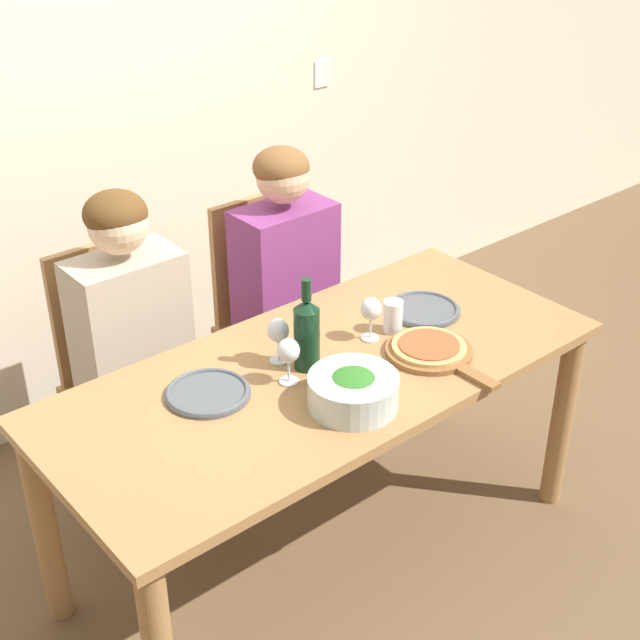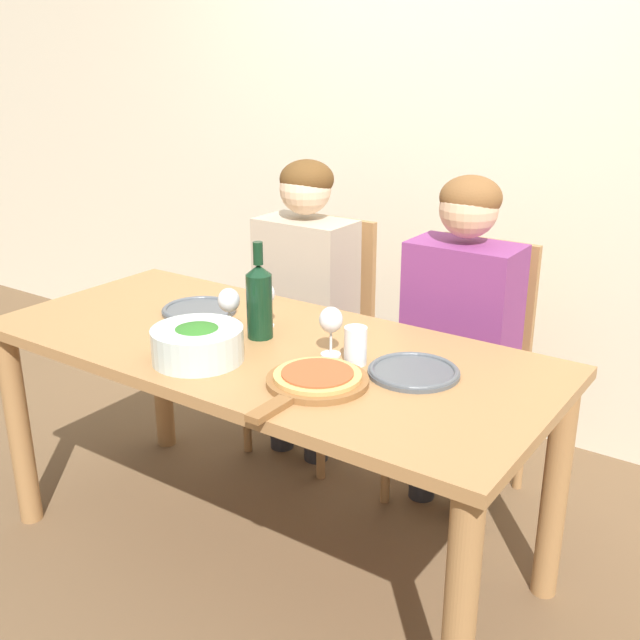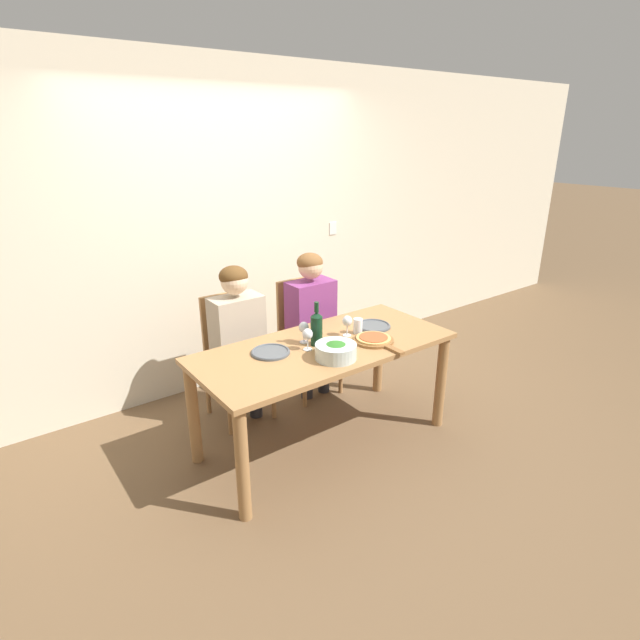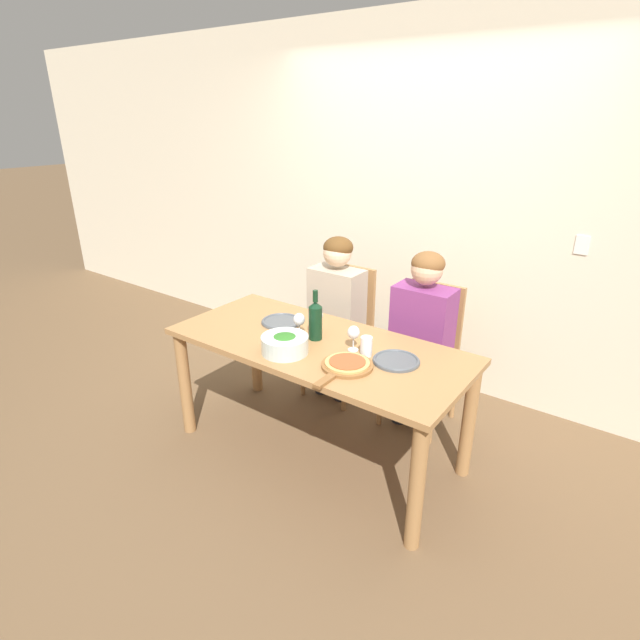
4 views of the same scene
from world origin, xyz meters
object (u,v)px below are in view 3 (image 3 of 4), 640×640
(wine_bottle, at_px, (317,328))
(pizza_on_board, at_px, (374,340))
(dinner_plate_left, at_px, (270,352))
(wine_glass_centre, at_px, (304,328))
(person_man, at_px, (312,312))
(wine_glass_right, at_px, (347,322))
(chair_right, at_px, (304,333))
(wine_glass_left, at_px, (308,335))
(water_tumbler, at_px, (358,326))
(dinner_plate_right, at_px, (373,326))
(broccoli_bowl, at_px, (336,351))
(person_woman, at_px, (238,330))
(chair_left, at_px, (233,353))

(wine_bottle, relative_size, pizza_on_board, 0.73)
(dinner_plate_left, xyz_separation_m, wine_glass_centre, (0.28, 0.01, 0.10))
(person_man, bearing_deg, wine_glass_right, -102.42)
(chair_right, distance_m, wine_glass_left, 0.98)
(water_tumbler, bearing_deg, dinner_plate_left, 173.43)
(dinner_plate_right, bearing_deg, person_man, 102.55)
(wine_glass_left, bearing_deg, chair_right, 56.62)
(broccoli_bowl, relative_size, wine_glass_left, 1.77)
(chair_right, xyz_separation_m, person_woman, (-0.68, -0.12, 0.22))
(wine_glass_centre, bearing_deg, wine_bottle, -60.36)
(chair_left, relative_size, chair_right, 1.00)
(chair_left, xyz_separation_m, chair_right, (0.68, 0.00, 0.00))
(wine_bottle, relative_size, wine_glass_left, 2.03)
(wine_bottle, height_order, pizza_on_board, wine_bottle)
(wine_glass_right, bearing_deg, person_man, 77.58)
(dinner_plate_left, bearing_deg, person_woman, 84.60)
(wine_glass_left, bearing_deg, broccoli_bowl, -72.80)
(wine_bottle, bearing_deg, person_woman, 114.17)
(water_tumbler, bearing_deg, chair_right, 86.69)
(chair_left, xyz_separation_m, wine_glass_left, (0.18, -0.76, 0.36))
(broccoli_bowl, bearing_deg, chair_left, 104.05)
(dinner_plate_right, bearing_deg, chair_right, 100.55)
(chair_right, distance_m, wine_glass_centre, 0.86)
(chair_right, height_order, wine_glass_left, chair_right)
(dinner_plate_left, relative_size, wine_glass_left, 1.70)
(person_woman, xyz_separation_m, person_man, (0.68, 0.00, 0.00))
(wine_glass_right, bearing_deg, chair_left, 126.71)
(wine_bottle, distance_m, wine_glass_left, 0.10)
(dinner_plate_left, relative_size, pizza_on_board, 0.61)
(person_woman, height_order, person_man, same)
(wine_glass_left, bearing_deg, person_man, 52.13)
(person_man, xyz_separation_m, dinner_plate_left, (-0.73, -0.54, 0.04))
(chair_right, relative_size, wine_glass_left, 6.44)
(wine_bottle, height_order, dinner_plate_right, wine_bottle)
(pizza_on_board, distance_m, wine_glass_left, 0.49)
(person_woman, relative_size, person_man, 1.00)
(chair_right, height_order, broccoli_bowl, chair_right)
(wine_bottle, height_order, wine_glass_left, wine_bottle)
(person_woman, distance_m, dinner_plate_right, 1.00)
(person_woman, relative_size, water_tumbler, 11.08)
(wine_glass_left, xyz_separation_m, water_tumbler, (0.46, 0.02, -0.05))
(chair_left, relative_size, wine_glass_centre, 6.44)
(person_woman, xyz_separation_m, dinner_plate_right, (0.81, -0.59, 0.04))
(wine_bottle, relative_size, wine_glass_centre, 2.03)
(person_woman, distance_m, pizza_on_board, 1.02)
(dinner_plate_left, height_order, wine_glass_left, wine_glass_left)
(dinner_plate_left, xyz_separation_m, dinner_plate_right, (0.86, -0.05, 0.00))
(water_tumbler, bearing_deg, broccoli_bowl, -148.61)
(wine_glass_left, height_order, water_tumbler, wine_glass_left)
(chair_right, distance_m, wine_glass_right, 0.82)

